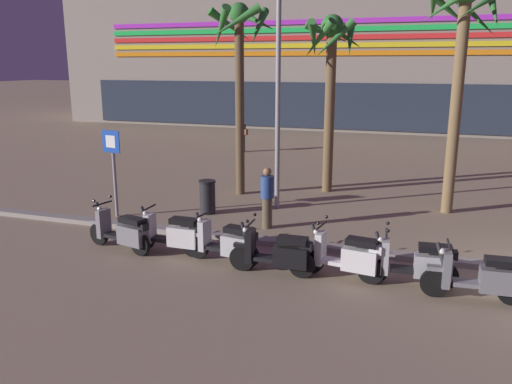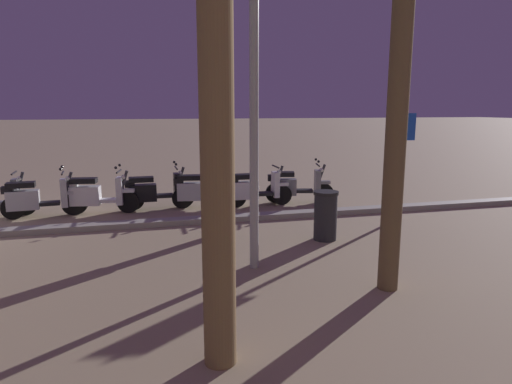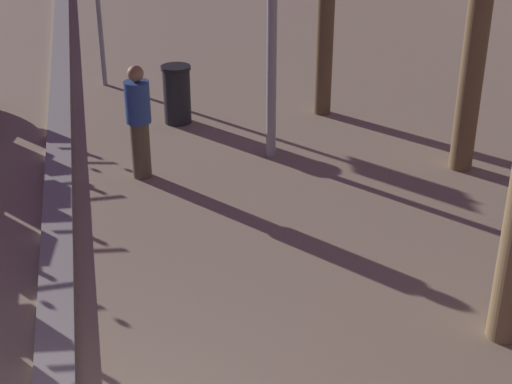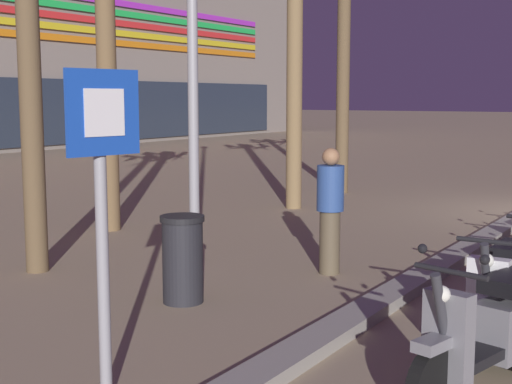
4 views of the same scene
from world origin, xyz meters
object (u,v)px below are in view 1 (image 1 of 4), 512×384
Objects in this scene: scooter_white_last_in_row at (173,234)px; crossing_sign at (113,163)px; palm_tree_mid_walkway at (331,61)px; scooter_silver_far_back at (228,243)px; scooter_white_tail_end at (348,257)px; litter_bin at (207,197)px; palm_tree_far_corner at (462,38)px; pedestrian_strolling_near_curb at (267,197)px; scooter_grey_gap_after_mid at (123,232)px; pedestrian_window_shopping at (242,135)px; scooter_silver_second_in_line at (418,264)px; palm_tree_by_mall_entrance at (240,51)px; scooter_black_mid_rear at (278,254)px; street_lamp at (278,54)px; scooter_grey_mid_centre at (483,278)px.

scooter_white_last_in_row is 0.73× the size of crossing_sign.
scooter_white_last_in_row is 0.31× the size of palm_tree_mid_walkway.
scooter_white_tail_end is at bearing -0.14° from scooter_silver_far_back.
scooter_white_tail_end reaches higher than litter_bin.
pedestrian_strolling_near_curb is at bearing -145.45° from palm_tree_far_corner.
crossing_sign is at bearing -135.91° from palm_tree_mid_walkway.
litter_bin is (0.56, 3.42, 0.03)m from scooter_grey_gap_after_mid.
scooter_white_last_in_row is 1.15× the size of pedestrian_window_shopping.
scooter_silver_second_in_line is 7.10m from palm_tree_far_corner.
pedestrian_window_shopping is (-2.77, 7.77, -3.69)m from palm_tree_by_mall_entrance.
scooter_black_mid_rear is at bearing -49.15° from litter_bin.
scooter_black_mid_rear is at bearing -8.46° from scooter_white_last_in_row.
street_lamp is at bearing 75.75° from scooter_white_last_in_row.
scooter_white_last_in_row is 3.29m from litter_bin.
litter_bin is at bearing 159.26° from pedestrian_strolling_near_curb.
scooter_white_last_in_row is 0.97× the size of scooter_silver_second_in_line.
street_lamp reaches higher than scooter_grey_mid_centre.
palm_tree_far_corner is (1.94, 5.68, 4.32)m from scooter_white_tail_end.
scooter_grey_gap_after_mid is 7.46m from scooter_grey_mid_centre.
pedestrian_strolling_near_curb reaches higher than scooter_silver_second_in_line.
scooter_silver_second_in_line is 9.03m from palm_tree_by_mall_entrance.
street_lamp reaches higher than litter_bin.
scooter_silver_far_back is 0.98× the size of scooter_black_mid_rear.
scooter_black_mid_rear is at bearing -67.28° from pedestrian_window_shopping.
scooter_white_last_in_row is at bearing -36.66° from crossing_sign.
palm_tree_far_corner is at bearing -1.48° from palm_tree_by_mall_entrance.
litter_bin is at bearing -92.52° from palm_tree_by_mall_entrance.
scooter_black_mid_rear is 0.32× the size of palm_tree_mid_walkway.
pedestrian_window_shopping is (-4.67, 10.97, -0.03)m from pedestrian_strolling_near_curb.
street_lamp is (4.37, -9.06, 3.59)m from pedestrian_window_shopping.
palm_tree_by_mall_entrance reaches higher than scooter_grey_gap_after_mid.
crossing_sign is 2.72m from litter_bin.
street_lamp is at bearing 137.42° from scooter_grey_mid_centre.
scooter_grey_gap_after_mid is at bearing -81.22° from pedestrian_window_shopping.
scooter_grey_mid_centre is 7.79m from litter_bin.
scooter_silver_far_back is 0.96× the size of scooter_silver_second_in_line.
scooter_white_last_in_row is 0.24× the size of street_lamp.
crossing_sign is 5.21m from palm_tree_by_mall_entrance.
crossing_sign is 11.34m from pedestrian_window_shopping.
scooter_grey_gap_after_mid is 0.29× the size of palm_tree_far_corner.
palm_tree_mid_walkway is (-1.79, 7.10, 3.75)m from scooter_white_tail_end.
scooter_black_mid_rear reaches higher than scooter_white_last_in_row.
street_lamp reaches higher than scooter_white_last_in_row.
litter_bin is (-2.00, 0.76, -0.35)m from pedestrian_strolling_near_curb.
crossing_sign is (-5.39, 2.51, 1.06)m from scooter_black_mid_rear.
palm_tree_mid_walkway is (2.58, 1.26, -0.28)m from palm_tree_by_mall_entrance.
pedestrian_strolling_near_curb is (4.27, 0.34, -0.67)m from crossing_sign.
street_lamp reaches higher than scooter_white_tail_end.
pedestrian_strolling_near_curb is at bearing 145.94° from scooter_silver_second_in_line.
palm_tree_far_corner is 3.98× the size of pedestrian_strolling_near_curb.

